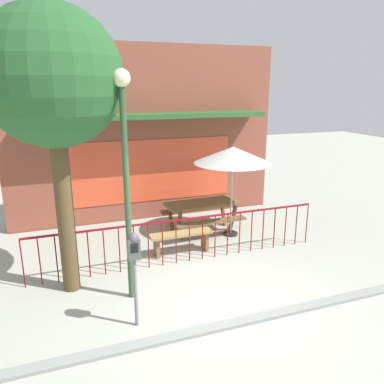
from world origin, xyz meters
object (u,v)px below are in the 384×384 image
at_px(patio_umbrella, 233,155).
at_px(parking_meter_near, 134,255).
at_px(street_tree, 52,80).
at_px(street_lamp, 125,156).
at_px(patio_bench, 181,238).
at_px(picnic_table_left, 202,209).

xyz_separation_m(patio_umbrella, parking_meter_near, (-2.97, -2.87, -0.82)).
height_order(patio_umbrella, parking_meter_near, patio_umbrella).
distance_m(street_tree, street_lamp, 1.64).
height_order(patio_bench, parking_meter_near, parking_meter_near).
bearing_deg(street_lamp, patio_umbrella, 35.01).
height_order(parking_meter_near, street_tree, street_tree).
bearing_deg(street_tree, street_lamp, -33.48).
relative_size(patio_umbrella, parking_meter_near, 1.44).
height_order(picnic_table_left, patio_umbrella, patio_umbrella).
distance_m(picnic_table_left, patio_bench, 1.40).
bearing_deg(patio_umbrella, patio_bench, -158.25).
distance_m(picnic_table_left, street_tree, 4.83).
distance_m(picnic_table_left, patio_umbrella, 1.58).
distance_m(parking_meter_near, street_lamp, 1.58).
bearing_deg(street_lamp, street_tree, 146.52).
xyz_separation_m(patio_umbrella, street_lamp, (-2.89, -2.02, 0.51)).
relative_size(picnic_table_left, street_tree, 0.39).
bearing_deg(street_tree, patio_bench, 18.24).
relative_size(patio_umbrella, patio_bench, 1.58).
height_order(picnic_table_left, patio_bench, picnic_table_left).
xyz_separation_m(picnic_table_left, street_lamp, (-2.29, -2.47, 1.90)).
relative_size(patio_bench, street_lamp, 0.37).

